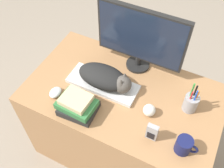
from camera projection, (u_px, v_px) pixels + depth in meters
name	position (u px, v px, depth m)	size (l,w,h in m)	color
desk	(121.00, 124.00, 1.83)	(1.16, 0.68, 0.71)	#9E7047
keyboard	(103.00, 84.00, 1.58)	(0.43, 0.16, 0.02)	silver
cat	(106.00, 78.00, 1.52)	(0.33, 0.17, 0.12)	black
monitor	(141.00, 37.00, 1.50)	(0.54, 0.15, 0.42)	black
computer_mouse	(55.00, 92.00, 1.53)	(0.06, 0.08, 0.03)	silver
coffee_mug	(184.00, 145.00, 1.28)	(0.11, 0.08, 0.10)	#141947
pen_cup	(191.00, 103.00, 1.43)	(0.08, 0.08, 0.20)	#939399
baseball	(149.00, 110.00, 1.43)	(0.07, 0.07, 0.07)	silver
phone	(152.00, 132.00, 1.32)	(0.06, 0.03, 0.11)	#99999E
book_stack	(77.00, 105.00, 1.43)	(0.21, 0.17, 0.12)	black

